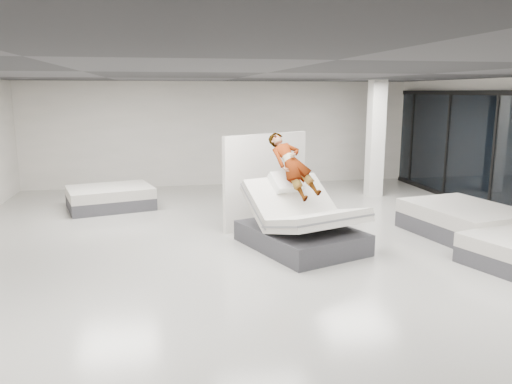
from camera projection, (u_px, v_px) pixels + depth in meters
room at (267, 166)px, 8.75m from camera, size 14.00×14.04×3.20m
hero_bed at (302, 226)px, 9.31m from camera, size 2.32×2.65×1.38m
person at (292, 177)px, 9.41m from camera, size 1.01×1.49×1.30m
remote at (313, 187)px, 9.25m from camera, size 0.10×0.15×0.08m
divider_panel at (266, 180)px, 10.76m from camera, size 2.00×1.13×2.01m
flat_bed_right_far at (464, 221)px, 10.13m from camera, size 2.07×2.52×0.62m
flat_bed_left_far at (110, 198)px, 12.51m from camera, size 2.32×1.97×0.55m
column at (375, 139)px, 13.80m from camera, size 0.40×0.40×3.20m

